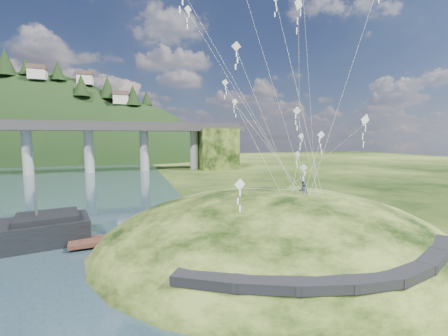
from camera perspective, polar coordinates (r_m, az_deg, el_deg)
name	(u,v)px	position (r m, az deg, el deg)	size (l,w,h in m)	color
ground	(201,257)	(26.90, -4.40, -16.57)	(320.00, 320.00, 0.00)	black
grass_hill	(274,254)	(31.82, 9.46, -15.91)	(36.00, 32.00, 13.00)	black
footpath	(355,270)	(21.18, 23.61, -17.33)	(22.29, 5.84, 0.83)	black
bridge	(49,139)	(96.54, -30.30, 4.72)	(160.00, 11.00, 15.00)	#2D2B2B
far_ridge	(37,179)	(152.24, -32.05, -1.72)	(153.00, 70.00, 94.50)	black
wooden_dock	(152,234)	(32.01, -13.58, -12.09)	(15.35, 4.04, 1.08)	#331B15
kite_flyers	(303,182)	(30.64, 14.87, -2.55)	(1.61, 2.02, 1.96)	#262A33
kite_swarm	(275,72)	(29.58, 9.61, 17.58)	(18.86, 17.51, 20.27)	white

